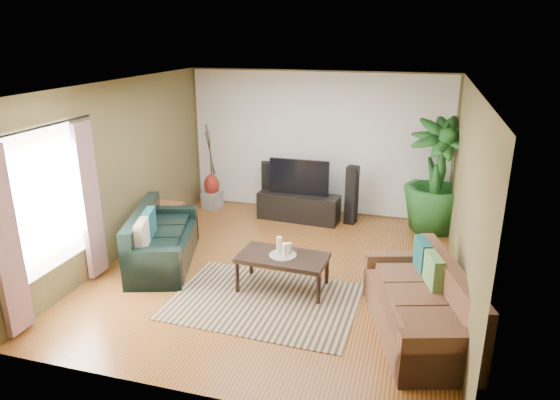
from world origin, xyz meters
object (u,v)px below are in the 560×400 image
(sofa_right, at_px, (418,301))
(pedestal, at_px, (212,200))
(side_table, at_px, (166,220))
(sofa_left, at_px, (163,237))
(vase, at_px, (212,185))
(speaker_right, at_px, (352,195))
(potted_plant, at_px, (438,176))
(speaker_left, at_px, (266,186))
(coffee_table, at_px, (283,272))
(tv_stand, at_px, (299,207))
(television, at_px, (299,177))

(sofa_right, height_order, pedestal, sofa_right)
(side_table, bearing_deg, sofa_left, -62.97)
(vase, bearing_deg, speaker_right, -1.56)
(sofa_left, relative_size, side_table, 3.46)
(speaker_right, relative_size, potted_plant, 0.54)
(speaker_left, height_order, side_table, speaker_left)
(coffee_table, distance_m, tv_stand, 2.65)
(vase, relative_size, side_table, 0.78)
(vase, bearing_deg, potted_plant, -0.00)
(tv_stand, height_order, pedestal, tv_stand)
(coffee_table, height_order, tv_stand, tv_stand)
(television, xyz_separation_m, side_table, (-2.05, -1.34, -0.57))
(sofa_left, relative_size, speaker_left, 1.89)
(tv_stand, bearing_deg, side_table, -143.14)
(sofa_right, distance_m, side_table, 4.68)
(potted_plant, bearing_deg, side_table, -161.46)
(potted_plant, bearing_deg, television, -176.11)
(coffee_table, xyz_separation_m, vase, (-2.25, 2.80, 0.23))
(sofa_left, bearing_deg, speaker_left, -33.83)
(pedestal, relative_size, vase, 0.78)
(side_table, bearing_deg, coffee_table, -27.72)
(vase, bearing_deg, speaker_left, 8.16)
(sofa_left, xyz_separation_m, sofa_right, (3.75, -0.89, 0.00))
(sofa_left, bearing_deg, speaker_right, -63.03)
(pedestal, height_order, side_table, side_table)
(coffee_table, bearing_deg, television, 102.40)
(television, bearing_deg, potted_plant, 3.89)
(speaker_right, xyz_separation_m, side_table, (-3.02, -1.43, -0.27))
(tv_stand, height_order, side_table, side_table)
(tv_stand, bearing_deg, vase, 178.37)
(speaker_left, xyz_separation_m, pedestal, (-1.08, -0.16, -0.33))
(speaker_left, distance_m, vase, 1.09)
(speaker_left, bearing_deg, tv_stand, -44.36)
(sofa_left, xyz_separation_m, vase, (-0.30, 2.52, 0.05))
(sofa_right, xyz_separation_m, side_table, (-4.27, 1.91, -0.16))
(sofa_left, distance_m, potted_plant, 4.73)
(speaker_left, height_order, speaker_right, speaker_right)
(sofa_left, relative_size, television, 1.67)
(television, distance_m, potted_plant, 2.44)
(side_table, bearing_deg, potted_plant, 18.54)
(pedestal, bearing_deg, speaker_right, -1.56)
(speaker_right, relative_size, side_table, 2.01)
(speaker_left, bearing_deg, pedestal, 168.43)
(speaker_left, distance_m, potted_plant, 3.21)
(vase, bearing_deg, television, -5.17)
(sofa_left, relative_size, tv_stand, 1.23)
(coffee_table, height_order, speaker_right, speaker_right)
(sofa_right, bearing_deg, side_table, -130.96)
(tv_stand, distance_m, side_table, 2.44)
(tv_stand, bearing_deg, speaker_left, 159.54)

